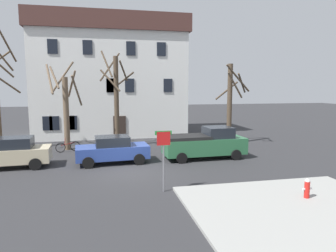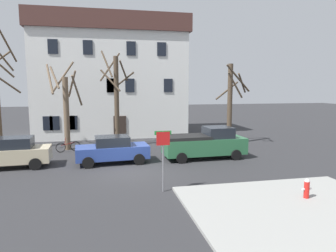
# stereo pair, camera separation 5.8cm
# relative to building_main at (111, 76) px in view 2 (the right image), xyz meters

# --- Properties ---
(ground_plane) EXTENTS (120.00, 120.00, 0.00)m
(ground_plane) POSITION_rel_building_main_xyz_m (0.55, -13.89, -5.67)
(ground_plane) COLOR #2D2D30
(sidewalk_slab) EXTENTS (8.21, 7.78, 0.12)m
(sidewalk_slab) POSITION_rel_building_main_xyz_m (6.34, -21.09, -5.61)
(sidewalk_slab) COLOR #999993
(sidewalk_slab) RESTS_ON ground_plane
(building_main) EXTENTS (14.38, 6.66, 11.19)m
(building_main) POSITION_rel_building_main_xyz_m (0.00, 0.00, 0.00)
(building_main) COLOR white
(building_main) RESTS_ON ground_plane
(tree_bare_mid) EXTENTS (2.56, 2.51, 6.61)m
(tree_bare_mid) POSITION_rel_building_main_xyz_m (-3.52, -6.82, -2.44)
(tree_bare_mid) COLOR brown
(tree_bare_mid) RESTS_ON ground_plane
(tree_bare_far) EXTENTS (2.65, 2.60, 7.41)m
(tree_bare_far) POSITION_rel_building_main_xyz_m (0.20, -6.61, -1.79)
(tree_bare_far) COLOR #4C3D2D
(tree_bare_far) RESTS_ON ground_plane
(tree_bare_end) EXTENTS (2.32, 2.50, 6.52)m
(tree_bare_end) POSITION_rel_building_main_xyz_m (9.30, -7.28, -2.16)
(tree_bare_end) COLOR #4C3D2D
(tree_bare_end) RESTS_ON ground_plane
(car_beige_wagon) EXTENTS (4.67, 2.14, 1.79)m
(car_beige_wagon) POSITION_rel_building_main_xyz_m (-6.29, -11.54, -4.75)
(car_beige_wagon) COLOR #C6B793
(car_beige_wagon) RESTS_ON ground_plane
(car_blue_sedan) EXTENTS (4.52, 2.26, 1.68)m
(car_blue_sedan) POSITION_rel_building_main_xyz_m (-0.31, -11.64, -4.83)
(car_blue_sedan) COLOR #2D4799
(car_blue_sedan) RESTS_ON ground_plane
(pickup_truck_green) EXTENTS (5.44, 2.31, 2.06)m
(pickup_truck_green) POSITION_rel_building_main_xyz_m (5.70, -11.58, -4.68)
(pickup_truck_green) COLOR #2D6B42
(pickup_truck_green) RESTS_ON ground_plane
(fire_hydrant) EXTENTS (0.42, 0.22, 0.82)m
(fire_hydrant) POSITION_rel_building_main_xyz_m (7.39, -19.69, -5.13)
(fire_hydrant) COLOR red
(fire_hydrant) RESTS_ON sidewalk_slab
(street_sign_pole) EXTENTS (0.76, 0.07, 2.77)m
(street_sign_pole) POSITION_rel_building_main_xyz_m (1.78, -17.38, -3.73)
(street_sign_pole) COLOR slate
(street_sign_pole) RESTS_ON ground_plane
(bicycle_leaning) EXTENTS (1.67, 0.62, 1.03)m
(bicycle_leaning) POSITION_rel_building_main_xyz_m (-3.38, -7.60, -5.31)
(bicycle_leaning) COLOR black
(bicycle_leaning) RESTS_ON ground_plane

